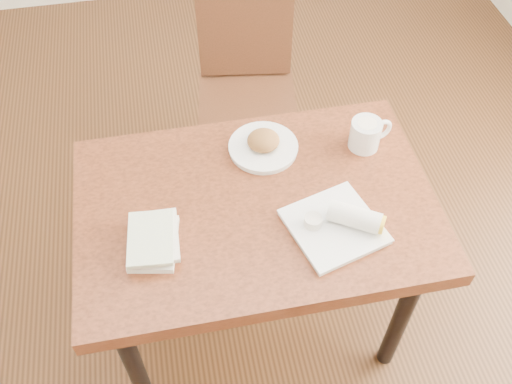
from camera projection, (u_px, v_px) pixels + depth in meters
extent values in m
cube|color=#472814|center=(256.00, 315.00, 2.36)|extent=(4.00, 5.00, 0.01)
cube|color=brown|center=(256.00, 208.00, 1.80)|extent=(1.12, 0.75, 0.06)
cylinder|color=black|center=(134.00, 365.00, 1.86)|extent=(0.06, 0.06, 0.69)
cylinder|color=black|center=(402.00, 316.00, 1.98)|extent=(0.06, 0.06, 0.69)
cylinder|color=black|center=(126.00, 230.00, 2.21)|extent=(0.06, 0.06, 0.69)
cylinder|color=black|center=(354.00, 194.00, 2.32)|extent=(0.06, 0.06, 0.69)
cylinder|color=#472314|center=(283.00, 117.00, 2.78)|extent=(0.04, 0.04, 0.45)
cylinder|color=#472314|center=(210.00, 120.00, 2.77)|extent=(0.04, 0.04, 0.45)
cylinder|color=#472314|center=(290.00, 173.00, 2.56)|extent=(0.04, 0.04, 0.45)
cylinder|color=#472314|center=(210.00, 176.00, 2.55)|extent=(0.04, 0.04, 0.45)
cube|color=#472314|center=(248.00, 106.00, 2.48)|extent=(0.48, 0.48, 0.04)
cube|color=#472314|center=(245.00, 29.00, 2.40)|extent=(0.40, 0.10, 0.45)
cylinder|color=white|center=(263.00, 148.00, 1.92)|extent=(0.23, 0.23, 0.01)
cylinder|color=white|center=(263.00, 146.00, 1.91)|extent=(0.23, 0.23, 0.01)
ellipsoid|color=#B27538|center=(263.00, 140.00, 1.89)|extent=(0.13, 0.13, 0.06)
cylinder|color=white|center=(365.00, 135.00, 1.90)|extent=(0.10, 0.10, 0.10)
torus|color=white|center=(381.00, 130.00, 1.91)|extent=(0.08, 0.03, 0.08)
cylinder|color=tan|center=(367.00, 124.00, 1.86)|extent=(0.09, 0.09, 0.01)
cylinder|color=#F2E5CC|center=(367.00, 123.00, 1.86)|extent=(0.06, 0.06, 0.00)
cube|color=white|center=(334.00, 227.00, 1.71)|extent=(0.31, 0.31, 0.01)
cube|color=white|center=(334.00, 225.00, 1.70)|extent=(0.31, 0.31, 0.01)
cylinder|color=white|center=(354.00, 217.00, 1.68)|extent=(0.17, 0.14, 0.06)
cylinder|color=yellow|center=(380.00, 224.00, 1.66)|extent=(0.05, 0.06, 0.06)
cylinder|color=silver|center=(313.00, 221.00, 1.69)|extent=(0.05, 0.05, 0.03)
cylinder|color=red|center=(313.00, 219.00, 1.68)|extent=(0.05, 0.05, 0.01)
cube|color=white|center=(154.00, 244.00, 1.67)|extent=(0.17, 0.21, 0.02)
cube|color=silver|center=(156.00, 237.00, 1.66)|extent=(0.14, 0.19, 0.02)
cube|color=#ABC281|center=(150.00, 238.00, 1.64)|extent=(0.15, 0.20, 0.01)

